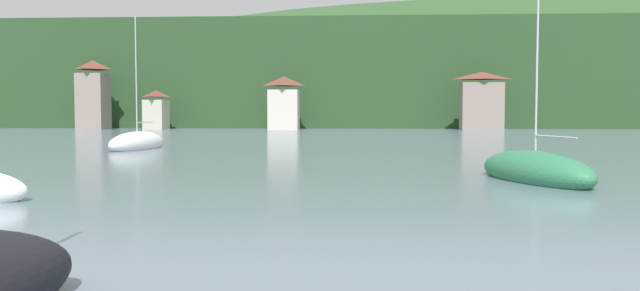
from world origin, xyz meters
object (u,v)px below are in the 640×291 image
shore_building_central (284,104)px  shore_building_west (93,96)px  shore_building_eastcentral (482,102)px  shore_building_westcentral (156,110)px  sailboat_far_4 (137,143)px  sailboat_mid_2 (535,171)px

shore_building_central → shore_building_west: bearing=179.8°
shore_building_west → shore_building_eastcentral: 61.58m
shore_building_west → shore_building_westcentral: 10.52m
shore_building_west → shore_building_central: shore_building_west is taller
shore_building_central → sailboat_far_4: sailboat_far_4 is taller
shore_building_west → shore_building_central: bearing=-0.2°
shore_building_central → shore_building_eastcentral: 30.79m
shore_building_westcentral → shore_building_eastcentral: (51.31, -0.48, 1.33)m
shore_building_eastcentral → sailboat_mid_2: sailboat_mid_2 is taller
shore_building_central → sailboat_mid_2: 74.10m
shore_building_westcentral → shore_building_eastcentral: 51.33m
shore_building_central → sailboat_mid_2: (19.54, -71.39, -3.63)m
sailboat_mid_2 → shore_building_west: bearing=16.4°
shore_building_eastcentral → sailboat_far_4: bearing=-127.5°
sailboat_mid_2 → sailboat_far_4: 34.33m
shore_building_west → sailboat_far_4: size_ratio=0.97×
shore_building_westcentral → sailboat_far_4: size_ratio=0.55×
shore_building_west → shore_building_westcentral: size_ratio=1.76×
shore_building_central → sailboat_far_4: 49.82m
sailboat_far_4 → shore_building_central: bearing=-177.1°
shore_building_central → sailboat_far_4: size_ratio=0.73×
sailboat_mid_2 → sailboat_far_4: bearing=31.1°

